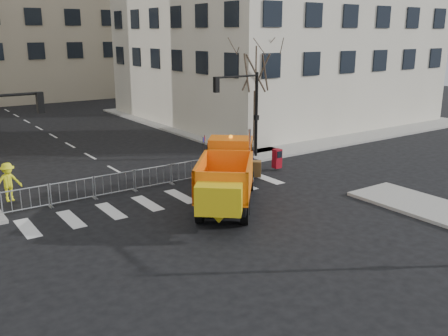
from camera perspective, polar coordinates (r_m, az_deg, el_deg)
ground at (r=19.72m, az=1.33°, el=-7.78°), size 120.00×120.00×0.00m
sidewalk_back at (r=26.63m, az=-9.50°, el=-1.66°), size 64.00×5.00×0.15m
traffic_light_right at (r=31.27m, az=3.72°, el=5.96°), size 0.18×0.18×5.40m
crowd_barriers at (r=25.41m, az=-10.20°, el=-1.39°), size 12.60×0.60×1.10m
street_tree at (r=32.33m, az=3.62°, el=8.14°), size 3.00×3.00×7.50m
plow_truck at (r=22.47m, az=0.35°, el=-0.79°), size 7.44×8.17×3.40m
cop_a at (r=26.86m, az=0.35°, el=0.77°), size 0.88×0.79×2.02m
cop_b at (r=28.21m, az=2.86°, el=1.16°), size 1.01×0.89×1.74m
cop_c at (r=27.08m, az=-0.38°, el=0.89°), size 0.94×1.28×2.02m
worker at (r=24.98m, az=-23.42°, el=-1.49°), size 1.28×0.87×1.83m
newspaper_box at (r=28.90m, az=6.08°, el=1.09°), size 0.45×0.40×1.10m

